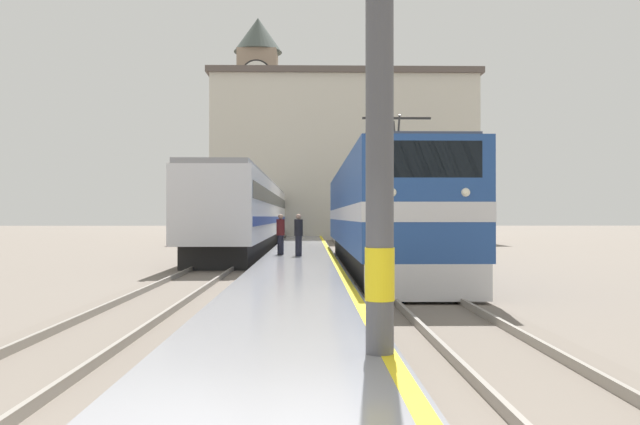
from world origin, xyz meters
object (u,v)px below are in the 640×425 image
(catenary_mast, at_px, (383,31))
(clock_tower, at_px, (258,119))
(person_on_platform, at_px, (299,234))
(passenger_train, at_px, (257,214))
(second_waiting_passenger, at_px, (281,233))
(locomotive_train, at_px, (378,215))

(catenary_mast, height_order, clock_tower, clock_tower)
(person_on_platform, bearing_deg, passenger_train, 100.44)
(passenger_train, height_order, catenary_mast, catenary_mast)
(person_on_platform, xyz_separation_m, second_waiting_passenger, (-0.75, 0.80, -0.00))
(passenger_train, bearing_deg, second_waiting_passenger, -81.73)
(catenary_mast, bearing_deg, person_on_platform, 94.10)
(locomotive_train, relative_size, person_on_platform, 12.02)
(locomotive_train, bearing_deg, catenary_mast, -96.12)
(locomotive_train, distance_m, passenger_train, 18.65)
(catenary_mast, xyz_separation_m, clock_tower, (-5.89, 54.12, 7.46))
(catenary_mast, height_order, second_waiting_passenger, catenary_mast)
(person_on_platform, height_order, second_waiting_passenger, person_on_platform)
(locomotive_train, height_order, second_waiting_passenger, locomotive_train)
(passenger_train, distance_m, catenary_mast, 34.21)
(locomotive_train, xyz_separation_m, person_on_platform, (-3.01, 1.43, -0.74))
(locomotive_train, height_order, passenger_train, locomotive_train)
(locomotive_train, relative_size, catenary_mast, 2.65)
(passenger_train, height_order, person_on_platform, passenger_train)
(clock_tower, bearing_deg, person_on_platform, -82.77)
(catenary_mast, distance_m, clock_tower, 54.95)
(person_on_platform, relative_size, clock_tower, 0.08)
(passenger_train, xyz_separation_m, second_waiting_passenger, (2.24, -15.43, -0.88))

